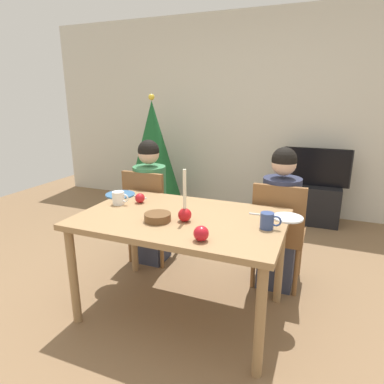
{
  "coord_description": "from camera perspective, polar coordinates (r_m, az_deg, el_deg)",
  "views": [
    {
      "loc": [
        0.88,
        -1.96,
        1.54
      ],
      "look_at": [
        0.0,
        0.2,
        0.87
      ],
      "focal_mm": 31.07,
      "sensor_mm": 36.0,
      "label": 1
    }
  ],
  "objects": [
    {
      "name": "ground_plane",
      "position": [
        2.64,
        -1.73,
        -19.6
      ],
      "size": [
        7.68,
        7.68,
        0.0
      ],
      "primitive_type": "plane",
      "color": "brown"
    },
    {
      "name": "back_wall",
      "position": [
        4.65,
        11.46,
        12.81
      ],
      "size": [
        6.4,
        0.1,
        2.6
      ],
      "primitive_type": "cube",
      "color": "beige",
      "rests_on": "ground"
    },
    {
      "name": "dining_table",
      "position": [
        2.32,
        -1.87,
        -6.11
      ],
      "size": [
        1.4,
        0.9,
        0.75
      ],
      "color": "#99754C",
      "rests_on": "ground"
    },
    {
      "name": "chair_left",
      "position": [
        3.14,
        -7.39,
        -3.23
      ],
      "size": [
        0.4,
        0.4,
        0.9
      ],
      "color": "brown",
      "rests_on": "ground"
    },
    {
      "name": "chair_right",
      "position": [
        2.78,
        14.6,
        -6.2
      ],
      "size": [
        0.4,
        0.4,
        0.9
      ],
      "color": "brown",
      "rests_on": "ground"
    },
    {
      "name": "person_left_child",
      "position": [
        3.14,
        -7.14,
        -2.06
      ],
      "size": [
        0.3,
        0.3,
        1.17
      ],
      "color": "#33384C",
      "rests_on": "ground"
    },
    {
      "name": "person_right_child",
      "position": [
        2.79,
        14.78,
        -4.86
      ],
      "size": [
        0.3,
        0.3,
        1.17
      ],
      "color": "#33384C",
      "rests_on": "ground"
    },
    {
      "name": "tv_stand",
      "position": [
        4.46,
        19.99,
        -1.89
      ],
      "size": [
        0.64,
        0.4,
        0.48
      ],
      "primitive_type": "cube",
      "color": "black",
      "rests_on": "ground"
    },
    {
      "name": "tv",
      "position": [
        4.34,
        20.58,
        4.03
      ],
      "size": [
        0.79,
        0.05,
        0.46
      ],
      "color": "black",
      "rests_on": "tv_stand"
    },
    {
      "name": "christmas_tree",
      "position": [
        4.55,
        -6.68,
        6.82
      ],
      "size": [
        0.77,
        0.77,
        1.57
      ],
      "color": "brown",
      "rests_on": "ground"
    },
    {
      "name": "candle_centerpiece",
      "position": [
        2.17,
        -1.26,
        -3.3
      ],
      "size": [
        0.09,
        0.09,
        0.35
      ],
      "color": "red",
      "rests_on": "dining_table"
    },
    {
      "name": "plate_left",
      "position": [
        2.83,
        -12.22,
        -0.42
      ],
      "size": [
        0.24,
        0.24,
        0.01
      ],
      "primitive_type": "cylinder",
      "color": "teal",
      "rests_on": "dining_table"
    },
    {
      "name": "plate_right",
      "position": [
        2.34,
        16.1,
        -4.25
      ],
      "size": [
        0.21,
        0.21,
        0.01
      ],
      "primitive_type": "cylinder",
      "color": "silver",
      "rests_on": "dining_table"
    },
    {
      "name": "mug_left",
      "position": [
        2.58,
        -12.46,
        -1.0
      ],
      "size": [
        0.14,
        0.09,
        0.1
      ],
      "color": "white",
      "rests_on": "dining_table"
    },
    {
      "name": "mug_right",
      "position": [
        2.11,
        12.84,
        -4.85
      ],
      "size": [
        0.13,
        0.08,
        0.1
      ],
      "color": "#33477F",
      "rests_on": "dining_table"
    },
    {
      "name": "fork_left",
      "position": [
        2.75,
        -9.2,
        -0.77
      ],
      "size": [
        0.18,
        0.06,
        0.01
      ],
      "primitive_type": "cube",
      "rotation": [
        0.0,
        0.0,
        -0.24
      ],
      "color": "silver",
      "rests_on": "dining_table"
    },
    {
      "name": "fork_right",
      "position": [
        2.35,
        11.94,
        -3.86
      ],
      "size": [
        0.18,
        0.02,
        0.01
      ],
      "primitive_type": "cube",
      "rotation": [
        0.0,
        0.0,
        0.02
      ],
      "color": "silver",
      "rests_on": "dining_table"
    },
    {
      "name": "bowl_walnuts",
      "position": [
        2.21,
        -5.92,
        -4.32
      ],
      "size": [
        0.18,
        0.18,
        0.05
      ],
      "primitive_type": "cylinder",
      "color": "brown",
      "rests_on": "dining_table"
    },
    {
      "name": "apple_near_candle",
      "position": [
        2.59,
        -8.93,
        -1.04
      ],
      "size": [
        0.08,
        0.08,
        0.08
      ],
      "primitive_type": "sphere",
      "color": "red",
      "rests_on": "dining_table"
    },
    {
      "name": "apple_by_left_plate",
      "position": [
        1.9,
        1.58,
        -7.12
      ],
      "size": [
        0.09,
        0.09,
        0.09
      ],
      "primitive_type": "sphere",
      "color": "red",
      "rests_on": "dining_table"
    }
  ]
}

